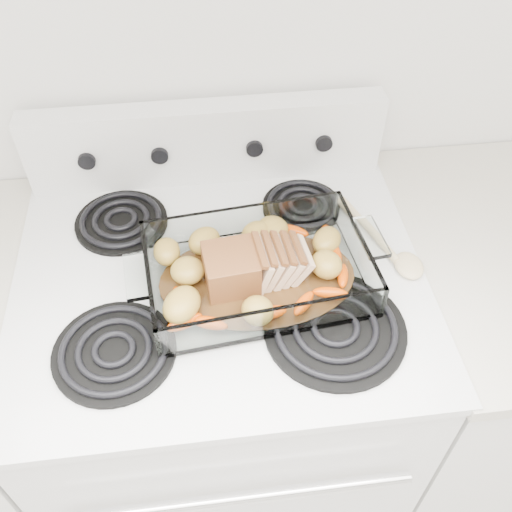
{
  "coord_description": "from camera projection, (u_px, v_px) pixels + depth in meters",
  "views": [
    {
      "loc": [
        -0.02,
        0.93,
        1.76
      ],
      "look_at": [
        0.07,
        1.64,
        0.99
      ],
      "focal_mm": 40.0,
      "sensor_mm": 36.0,
      "label": 1
    }
  ],
  "objects": [
    {
      "name": "electric_range",
      "position": [
        228.0,
        392.0,
        1.42
      ],
      "size": [
        0.78,
        0.7,
        1.12
      ],
      "color": "silver",
      "rests_on": "ground"
    },
    {
      "name": "baking_dish",
      "position": [
        257.0,
        274.0,
        1.05
      ],
      "size": [
        0.4,
        0.26,
        0.08
      ],
      "rotation": [
        0.0,
        0.0,
        0.1
      ],
      "color": "white",
      "rests_on": "electric_range"
    },
    {
      "name": "wooden_spoon",
      "position": [
        391.0,
        249.0,
        1.12
      ],
      "size": [
        0.12,
        0.24,
        0.02
      ],
      "rotation": [
        0.0,
        0.0,
        0.34
      ],
      "color": "beige",
      "rests_on": "electric_range"
    },
    {
      "name": "counter_right",
      "position": [
        481.0,
        367.0,
        1.49
      ],
      "size": [
        0.58,
        0.68,
        0.93
      ],
      "color": "silver",
      "rests_on": "ground"
    },
    {
      "name": "pork_roast",
      "position": [
        247.0,
        266.0,
        1.03
      ],
      "size": [
        0.19,
        0.09,
        0.08
      ],
      "rotation": [
        0.0,
        0.0,
        -0.31
      ],
      "color": "brown",
      "rests_on": "baking_dish"
    },
    {
      "name": "roast_vegetables",
      "position": [
        252.0,
        255.0,
        1.07
      ],
      "size": [
        0.4,
        0.22,
        0.05
      ],
      "rotation": [
        0.0,
        0.0,
        0.18
      ],
      "color": "#D34602",
      "rests_on": "baking_dish"
    }
  ]
}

